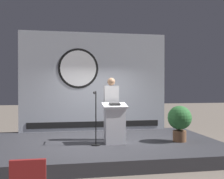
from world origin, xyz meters
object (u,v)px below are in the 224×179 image
Objects in this scene: potted_plant at (180,120)px; podium at (115,123)px; microphone_stand at (96,126)px; speaker_person at (111,108)px.

podium is at bearing 177.74° from potted_plant.
podium is at bearing 10.34° from microphone_stand.
podium is 0.60m from speaker_person.
potted_plant is at bearing -17.04° from speaker_person.
microphone_stand reaches higher than potted_plant.
microphone_stand is 1.42× the size of potted_plant.
speaker_person is 1.90m from potted_plant.
speaker_person is 1.79× the size of potted_plant.
podium reaches higher than potted_plant.
speaker_person reaches higher than microphone_stand.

